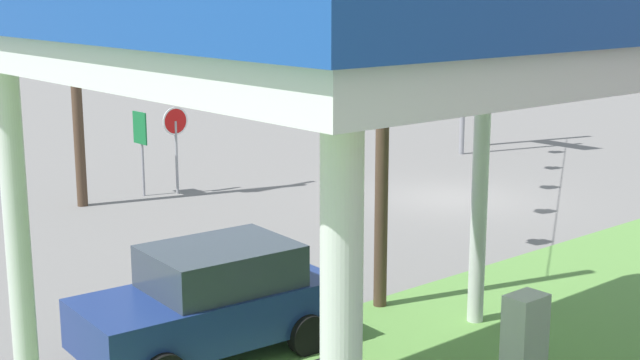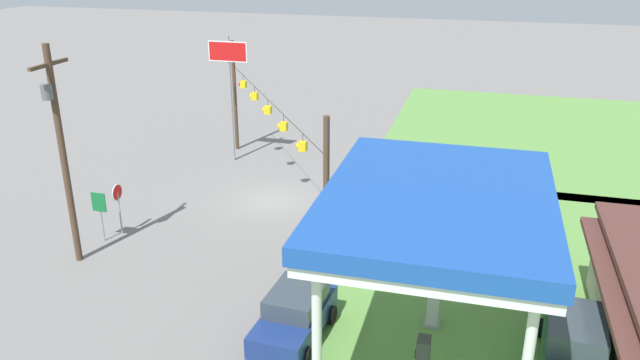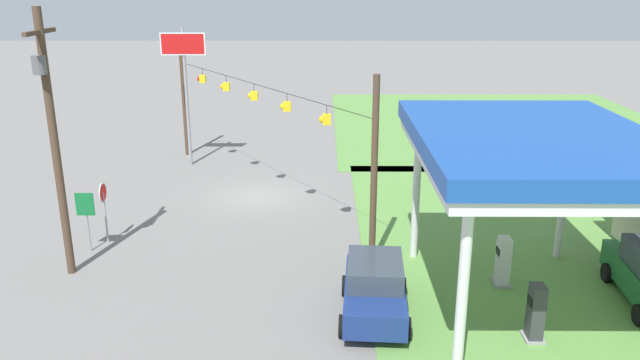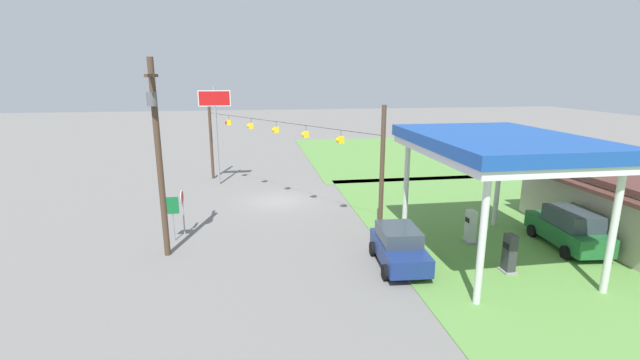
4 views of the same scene
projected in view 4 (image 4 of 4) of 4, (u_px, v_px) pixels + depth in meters
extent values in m
plane|color=slate|center=(278.00, 201.00, 29.60)|extent=(160.00, 160.00, 0.00)
cube|color=#5B8E42|center=(414.00, 154.00, 47.36)|extent=(24.00, 24.00, 0.04)
cube|color=silver|center=(497.00, 151.00, 19.35)|extent=(9.21, 6.65, 0.35)
cube|color=#19479E|center=(498.00, 141.00, 19.24)|extent=(9.41, 6.85, 0.55)
cylinder|color=silver|center=(406.00, 188.00, 23.42)|extent=(0.28, 0.28, 5.00)
cylinder|color=silver|center=(482.00, 243.00, 15.74)|extent=(0.28, 0.28, 5.00)
cylinder|color=silver|center=(498.00, 184.00, 24.24)|extent=(0.28, 0.28, 5.00)
cylinder|color=silver|center=(613.00, 234.00, 16.56)|extent=(0.28, 0.28, 5.00)
cube|color=#512D28|center=(586.00, 187.00, 21.26)|extent=(9.89, 0.70, 0.20)
cube|color=gray|center=(469.00, 242.00, 22.23)|extent=(0.71, 0.56, 0.12)
cube|color=silver|center=(471.00, 226.00, 22.02)|extent=(0.55, 0.40, 1.65)
cube|color=black|center=(467.00, 220.00, 21.90)|extent=(0.39, 0.03, 0.24)
cube|color=gray|center=(507.00, 271.00, 18.92)|extent=(0.71, 0.56, 0.12)
cube|color=#333338|center=(510.00, 252.00, 18.71)|extent=(0.55, 0.40, 1.65)
cube|color=black|center=(506.00, 246.00, 18.60)|extent=(0.39, 0.03, 0.24)
cube|color=navy|center=(399.00, 251.00, 19.39)|extent=(4.23, 2.12, 0.78)
cube|color=#333D47|center=(398.00, 234.00, 19.46)|extent=(2.37, 1.85, 0.66)
cylinder|color=black|center=(428.00, 271.00, 18.34)|extent=(0.69, 0.26, 0.68)
cylinder|color=black|center=(385.00, 272.00, 18.17)|extent=(0.69, 0.26, 0.68)
cylinder|color=black|center=(411.00, 247.00, 20.80)|extent=(0.69, 0.26, 0.68)
cylinder|color=black|center=(373.00, 249.00, 20.64)|extent=(0.69, 0.26, 0.68)
cube|color=#1E602D|center=(567.00, 232.00, 21.54)|extent=(4.83, 2.26, 0.90)
cube|color=#333D47|center=(573.00, 218.00, 21.07)|extent=(2.72, 1.93, 0.80)
cylinder|color=black|center=(532.00, 231.00, 22.99)|extent=(0.70, 0.28, 0.68)
cylinder|color=black|center=(566.00, 230.00, 23.12)|extent=(0.70, 0.28, 0.68)
cylinder|color=black|center=(566.00, 253.00, 20.18)|extent=(0.70, 0.28, 0.68)
cylinder|color=black|center=(604.00, 252.00, 20.31)|extent=(0.70, 0.28, 0.68)
cylinder|color=#99999E|center=(184.00, 216.00, 23.21)|extent=(0.08, 0.08, 2.10)
cylinder|color=white|center=(182.00, 197.00, 22.96)|extent=(0.80, 0.03, 0.80)
cylinder|color=red|center=(182.00, 197.00, 22.96)|extent=(0.70, 0.03, 0.70)
cylinder|color=gray|center=(217.00, 137.00, 33.27)|extent=(0.18, 0.18, 7.66)
cube|color=white|center=(214.00, 98.00, 32.47)|extent=(0.06, 2.42, 1.19)
cube|color=red|center=(214.00, 98.00, 32.47)|extent=(0.07, 2.30, 1.07)
cylinder|color=gray|center=(173.00, 219.00, 22.29)|extent=(0.07, 0.07, 2.40)
cube|color=#146B33|center=(172.00, 205.00, 22.06)|extent=(0.04, 0.70, 0.90)
cylinder|color=#4C3828|center=(159.00, 161.00, 19.68)|extent=(0.28, 0.28, 9.28)
cube|color=#4C3828|center=(151.00, 76.00, 18.76)|extent=(2.20, 0.14, 0.14)
cylinder|color=#59595B|center=(152.00, 99.00, 18.66)|extent=(0.44, 0.44, 0.60)
cylinder|color=#4C3828|center=(211.00, 137.00, 35.29)|extent=(0.24, 0.24, 7.05)
cylinder|color=#4C3828|center=(382.00, 173.00, 22.22)|extent=(0.24, 0.24, 7.05)
cylinder|color=black|center=(276.00, 122.00, 28.28)|extent=(15.22, 10.02, 0.02)
cylinder|color=black|center=(229.00, 118.00, 32.68)|extent=(0.02, 0.02, 0.35)
cube|color=yellow|center=(229.00, 123.00, 32.77)|extent=(0.32, 0.32, 0.40)
sphere|color=red|center=(227.00, 123.00, 32.74)|extent=(0.28, 0.28, 0.28)
cylinder|color=black|center=(251.00, 121.00, 30.50)|extent=(0.02, 0.02, 0.35)
cube|color=yellow|center=(251.00, 126.00, 30.59)|extent=(0.32, 0.32, 0.40)
sphere|color=yellow|center=(249.00, 126.00, 30.56)|extent=(0.28, 0.28, 0.28)
cylinder|color=black|center=(276.00, 124.00, 28.32)|extent=(0.02, 0.02, 0.35)
cube|color=yellow|center=(276.00, 130.00, 28.41)|extent=(0.32, 0.32, 0.40)
sphere|color=yellow|center=(274.00, 130.00, 28.39)|extent=(0.28, 0.28, 0.28)
cylinder|color=black|center=(306.00, 128.00, 26.15)|extent=(0.02, 0.02, 0.35)
cube|color=yellow|center=(306.00, 134.00, 26.24)|extent=(0.32, 0.32, 0.40)
sphere|color=yellow|center=(303.00, 135.00, 26.21)|extent=(0.28, 0.28, 0.28)
cylinder|color=black|center=(341.00, 133.00, 23.97)|extent=(0.02, 0.02, 0.35)
cube|color=yellow|center=(341.00, 140.00, 24.06)|extent=(0.32, 0.32, 0.40)
sphere|color=yellow|center=(338.00, 140.00, 24.03)|extent=(0.28, 0.28, 0.28)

